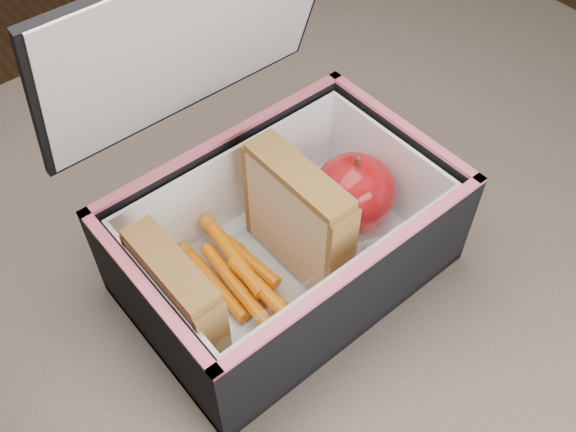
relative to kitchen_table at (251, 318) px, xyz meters
name	(u,v)px	position (x,y,z in m)	size (l,w,h in m)	color
kitchen_table	(251,318)	(0.00, 0.00, 0.00)	(1.20, 0.80, 0.75)	#64554D
lunch_bag	(283,230)	(0.02, -0.02, 0.15)	(0.27, 0.24, 0.27)	black
plastic_tub	(242,274)	(-0.03, -0.03, 0.14)	(0.16, 0.12, 0.07)	white
sandwich_left	(178,301)	(-0.09, -0.03, 0.16)	(0.03, 0.09, 0.10)	tan
sandwich_right	(298,219)	(0.03, -0.03, 0.16)	(0.03, 0.10, 0.11)	tan
carrot_sticks	(246,279)	(-0.02, -0.03, 0.12)	(0.05, 0.15, 0.03)	orange
paper_napkin	(349,213)	(0.11, -0.02, 0.11)	(0.07, 0.07, 0.01)	white
red_apple	(354,192)	(0.10, -0.03, 0.15)	(0.10, 0.10, 0.08)	maroon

